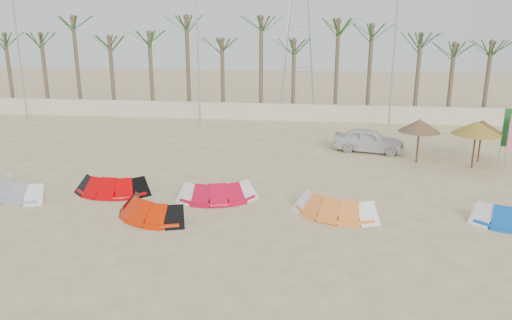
# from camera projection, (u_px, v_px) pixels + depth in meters

# --- Properties ---
(ground) EXTENTS (120.00, 120.00, 0.00)m
(ground) POSITION_uv_depth(u_px,v_px,m) (236.00, 239.00, 18.13)
(ground) COLOR beige
(ground) RESTS_ON ground
(boundary_wall) EXTENTS (60.00, 0.30, 1.30)m
(boundary_wall) POSITION_uv_depth(u_px,v_px,m) (281.00, 112.00, 38.94)
(boundary_wall) COLOR beige
(boundary_wall) RESTS_ON ground
(palm_line) EXTENTS (52.00, 4.00, 7.70)m
(palm_line) POSITION_uv_depth(u_px,v_px,m) (292.00, 35.00, 38.69)
(palm_line) COLOR brown
(palm_line) RESTS_ON ground
(lamp_a) EXTENTS (1.25, 0.14, 11.00)m
(lamp_a) POSITION_uv_depth(u_px,v_px,m) (19.00, 45.00, 37.96)
(lamp_a) COLOR #A5A8AD
(lamp_a) RESTS_ON ground
(lamp_b) EXTENTS (1.25, 0.14, 11.00)m
(lamp_b) POSITION_uv_depth(u_px,v_px,m) (198.00, 46.00, 36.32)
(lamp_b) COLOR #A5A8AD
(lamp_b) RESTS_ON ground
(lamp_c) EXTENTS (1.25, 0.14, 11.00)m
(lamp_c) POSITION_uv_depth(u_px,v_px,m) (395.00, 47.00, 34.67)
(lamp_c) COLOR #A5A8AD
(lamp_c) RESTS_ON ground
(pylon) EXTENTS (3.00, 3.00, 14.00)m
(pylon) POSITION_uv_depth(u_px,v_px,m) (297.00, 107.00, 44.72)
(pylon) COLOR #A5A8AD
(pylon) RESTS_ON ground
(kite_grey) EXTENTS (3.86, 2.79, 0.90)m
(kite_grey) POSITION_uv_depth(u_px,v_px,m) (20.00, 186.00, 22.59)
(kite_grey) COLOR gray
(kite_grey) RESTS_ON ground
(kite_red_left) EXTENTS (3.40, 1.55, 0.90)m
(kite_red_left) POSITION_uv_depth(u_px,v_px,m) (114.00, 183.00, 22.96)
(kite_red_left) COLOR #CB0003
(kite_red_left) RESTS_ON ground
(kite_red_mid) EXTENTS (3.74, 2.70, 0.90)m
(kite_red_mid) POSITION_uv_depth(u_px,v_px,m) (153.00, 207.00, 20.13)
(kite_red_mid) COLOR red
(kite_red_mid) RESTS_ON ground
(kite_red_right) EXTENTS (3.69, 2.27, 0.90)m
(kite_red_right) POSITION_uv_depth(u_px,v_px,m) (219.00, 189.00, 22.16)
(kite_red_right) COLOR red
(kite_red_right) RESTS_ON ground
(kite_orange) EXTENTS (3.87, 2.63, 0.90)m
(kite_orange) POSITION_uv_depth(u_px,v_px,m) (335.00, 204.00, 20.43)
(kite_orange) COLOR orange
(kite_orange) RESTS_ON ground
(parasol_left) EXTENTS (2.28, 2.28, 2.43)m
(parasol_left) POSITION_uv_depth(u_px,v_px,m) (420.00, 126.00, 27.26)
(parasol_left) COLOR #4C331E
(parasol_left) RESTS_ON ground
(parasol_mid) EXTENTS (2.50, 2.50, 2.54)m
(parasol_mid) POSITION_uv_depth(u_px,v_px,m) (476.00, 128.00, 26.13)
(parasol_mid) COLOR #4C331E
(parasol_mid) RESTS_ON ground
(parasol_right) EXTENTS (2.22, 2.22, 2.36)m
(parasol_right) POSITION_uv_depth(u_px,v_px,m) (482.00, 126.00, 27.38)
(parasol_right) COLOR #4C331E
(parasol_right) RESTS_ON ground
(flag_pink) EXTENTS (0.45, 0.04, 2.88)m
(flag_pink) POSITION_uv_depth(u_px,v_px,m) (512.00, 135.00, 26.60)
(flag_pink) COLOR #A5A8AD
(flag_pink) RESTS_ON ground
(flag_green) EXTENTS (0.45, 0.10, 3.25)m
(flag_green) POSITION_uv_depth(u_px,v_px,m) (506.00, 129.00, 27.10)
(flag_green) COLOR #A5A8AD
(flag_green) RESTS_ON ground
(car) EXTENTS (4.40, 2.51, 1.41)m
(car) POSITION_uv_depth(u_px,v_px,m) (369.00, 140.00, 29.78)
(car) COLOR silver
(car) RESTS_ON ground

